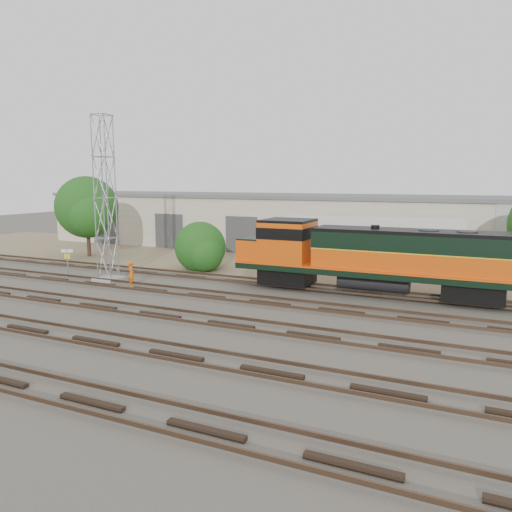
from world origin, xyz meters
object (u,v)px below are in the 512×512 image
at_px(signal_tower, 105,202).
at_px(worker, 131,274).
at_px(locomotive, 369,256).
at_px(semi_trailer, 375,238).

xyz_separation_m(signal_tower, worker, (2.70, -0.94, -4.47)).
distance_m(locomotive, worker, 14.79).
height_order(locomotive, signal_tower, signal_tower).
bearing_deg(signal_tower, locomotive, 10.25).
bearing_deg(locomotive, semi_trailer, 99.37).
relative_size(locomotive, signal_tower, 1.54).
relative_size(worker, semi_trailer, 0.13).
bearing_deg(signal_tower, semi_trailer, 35.40).
xyz_separation_m(worker, semi_trailer, (12.84, 11.98, 1.66)).
bearing_deg(worker, locomotive, -124.76).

